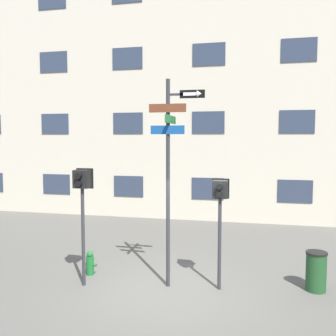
{
  "coord_description": "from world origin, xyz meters",
  "views": [
    {
      "loc": [
        1.79,
        -7.87,
        3.45
      ],
      "look_at": [
        -0.09,
        0.39,
        2.76
      ],
      "focal_mm": 40.0,
      "sensor_mm": 36.0,
      "label": 1
    }
  ],
  "objects_px": {
    "pedestrian_signal_left": "(82,193)",
    "pedestrian_signal_right": "(220,203)",
    "street_sign_pole": "(170,164)",
    "fire_hydrant": "(90,263)",
    "trash_bin": "(316,271)"
  },
  "relations": [
    {
      "from": "street_sign_pole",
      "to": "trash_bin",
      "type": "xyz_separation_m",
      "value": [
        3.26,
        0.49,
        -2.41
      ]
    },
    {
      "from": "street_sign_pole",
      "to": "pedestrian_signal_right",
      "type": "relative_size",
      "value": 1.88
    },
    {
      "from": "pedestrian_signal_left",
      "to": "pedestrian_signal_right",
      "type": "xyz_separation_m",
      "value": [
        3.11,
        0.47,
        -0.19
      ]
    },
    {
      "from": "pedestrian_signal_right",
      "to": "street_sign_pole",
      "type": "bearing_deg",
      "value": -175.71
    },
    {
      "from": "pedestrian_signal_left",
      "to": "trash_bin",
      "type": "bearing_deg",
      "value": 9.4
    },
    {
      "from": "pedestrian_signal_left",
      "to": "pedestrian_signal_right",
      "type": "height_order",
      "value": "pedestrian_signal_left"
    },
    {
      "from": "pedestrian_signal_left",
      "to": "fire_hydrant",
      "type": "height_order",
      "value": "pedestrian_signal_left"
    },
    {
      "from": "trash_bin",
      "to": "fire_hydrant",
      "type": "bearing_deg",
      "value": -177.76
    },
    {
      "from": "pedestrian_signal_left",
      "to": "fire_hydrant",
      "type": "xyz_separation_m",
      "value": [
        -0.14,
        0.66,
        -1.89
      ]
    },
    {
      "from": "pedestrian_signal_right",
      "to": "fire_hydrant",
      "type": "bearing_deg",
      "value": 176.62
    },
    {
      "from": "street_sign_pole",
      "to": "trash_bin",
      "type": "distance_m",
      "value": 4.08
    },
    {
      "from": "pedestrian_signal_left",
      "to": "fire_hydrant",
      "type": "bearing_deg",
      "value": 102.31
    },
    {
      "from": "street_sign_pole",
      "to": "trash_bin",
      "type": "bearing_deg",
      "value": 8.5
    },
    {
      "from": "trash_bin",
      "to": "pedestrian_signal_right",
      "type": "bearing_deg",
      "value": -169.33
    },
    {
      "from": "street_sign_pole",
      "to": "pedestrian_signal_left",
      "type": "distance_m",
      "value": 2.14
    }
  ]
}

